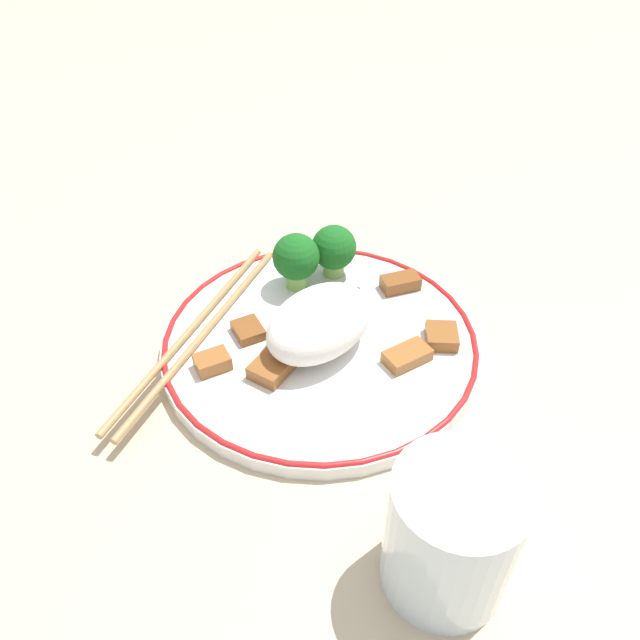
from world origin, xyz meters
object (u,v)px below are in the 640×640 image
object	(u,v)px
broccoli_back_left	(334,249)
chopsticks	(198,331)
broccoli_back_center	(296,259)
drinking_glass	(451,534)
plate	(320,342)

from	to	relation	value
broccoli_back_left	chopsticks	distance (m)	0.15
chopsticks	broccoli_back_center	bearing A→B (deg)	172.38
broccoli_back_center	chopsticks	world-z (taller)	broccoli_back_center
drinking_glass	plate	bearing A→B (deg)	-116.20
plate	chopsticks	bearing A→B (deg)	-49.52
broccoli_back_center	chopsticks	distance (m)	0.11
broccoli_back_center	plate	bearing A→B (deg)	60.03
plate	drinking_glass	distance (m)	0.22
drinking_glass	chopsticks	bearing A→B (deg)	-95.65
broccoli_back_center	chopsticks	bearing A→B (deg)	-7.62
broccoli_back_center	drinking_glass	xyz separation A→B (m)	(0.13, 0.26, 0.00)
chopsticks	drinking_glass	bearing A→B (deg)	84.35
broccoli_back_left	broccoli_back_center	bearing A→B (deg)	-17.33
broccoli_back_left	drinking_glass	world-z (taller)	drinking_glass
plate	drinking_glass	xyz separation A→B (m)	(0.09, 0.19, 0.04)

